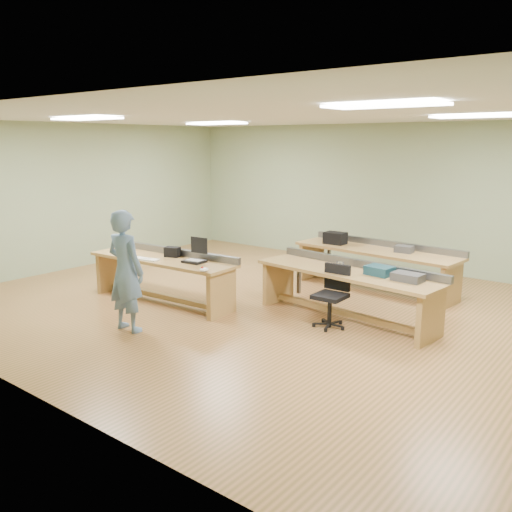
% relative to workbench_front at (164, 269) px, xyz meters
% --- Properties ---
extents(floor, '(10.00, 10.00, 0.00)m').
position_rel_workbench_front_xyz_m(floor, '(1.62, 0.81, -0.55)').
color(floor, '#A36A3D').
rests_on(floor, ground).
extents(ceiling, '(10.00, 10.00, 0.00)m').
position_rel_workbench_front_xyz_m(ceiling, '(1.62, 0.81, 2.45)').
color(ceiling, silver).
rests_on(ceiling, wall_back).
extents(wall_back, '(10.00, 0.04, 3.00)m').
position_rel_workbench_front_xyz_m(wall_back, '(1.62, 4.81, 0.95)').
color(wall_back, gray).
rests_on(wall_back, floor).
extents(wall_front, '(10.00, 0.04, 3.00)m').
position_rel_workbench_front_xyz_m(wall_front, '(1.62, -3.19, 0.95)').
color(wall_front, gray).
rests_on(wall_front, floor).
extents(wall_left, '(0.04, 8.00, 3.00)m').
position_rel_workbench_front_xyz_m(wall_left, '(-3.38, 0.81, 0.95)').
color(wall_left, gray).
rests_on(wall_left, floor).
extents(fluor_panels, '(6.20, 3.50, 0.03)m').
position_rel_workbench_front_xyz_m(fluor_panels, '(1.62, 0.81, 2.42)').
color(fluor_panels, white).
rests_on(fluor_panels, ceiling).
extents(workbench_front, '(2.74, 0.86, 0.86)m').
position_rel_workbench_front_xyz_m(workbench_front, '(0.00, 0.00, 0.00)').
color(workbench_front, '#AC7C48').
rests_on(workbench_front, floor).
extents(workbench_mid, '(2.98, 1.09, 0.86)m').
position_rel_workbench_front_xyz_m(workbench_mid, '(2.83, 1.08, 0.00)').
color(workbench_mid, '#AC7C48').
rests_on(workbench_mid, floor).
extents(workbench_back, '(3.07, 1.05, 0.86)m').
position_rel_workbench_front_xyz_m(workbench_back, '(2.43, 2.85, 0.01)').
color(workbench_back, '#AC7C48').
rests_on(workbench_back, floor).
extents(person, '(0.64, 0.43, 1.71)m').
position_rel_workbench_front_xyz_m(person, '(0.64, -1.27, 0.30)').
color(person, slate).
rests_on(person, floor).
extents(laptop_base, '(0.35, 0.29, 0.04)m').
position_rel_workbench_front_xyz_m(laptop_base, '(0.66, 0.05, 0.21)').
color(laptop_base, black).
rests_on(laptop_base, workbench_front).
extents(laptop_screen, '(0.33, 0.04, 0.26)m').
position_rel_workbench_front_xyz_m(laptop_screen, '(0.65, 0.18, 0.45)').
color(laptop_screen, black).
rests_on(laptop_screen, laptop_base).
extents(keyboard, '(0.47, 0.23, 0.03)m').
position_rel_workbench_front_xyz_m(keyboard, '(-0.08, -0.30, 0.21)').
color(keyboard, white).
rests_on(keyboard, workbench_front).
extents(trackball_mouse, '(0.15, 0.17, 0.06)m').
position_rel_workbench_front_xyz_m(trackball_mouse, '(1.21, -0.30, 0.23)').
color(trackball_mouse, white).
rests_on(trackball_mouse, workbench_front).
extents(camera_bag, '(0.28, 0.23, 0.16)m').
position_rel_workbench_front_xyz_m(camera_bag, '(0.07, 0.14, 0.28)').
color(camera_bag, black).
rests_on(camera_bag, workbench_front).
extents(task_chair, '(0.49, 0.49, 0.89)m').
position_rel_workbench_front_xyz_m(task_chair, '(2.82, 0.63, -0.23)').
color(task_chair, black).
rests_on(task_chair, floor).
extents(parts_bin_teal, '(0.40, 0.32, 0.13)m').
position_rel_workbench_front_xyz_m(parts_bin_teal, '(3.32, 1.10, 0.26)').
color(parts_bin_teal, '#143543').
rests_on(parts_bin_teal, workbench_mid).
extents(parts_bin_grey, '(0.42, 0.29, 0.11)m').
position_rel_workbench_front_xyz_m(parts_bin_grey, '(3.77, 1.02, 0.25)').
color(parts_bin_grey, '#353538').
rests_on(parts_bin_grey, workbench_mid).
extents(mug, '(0.14, 0.14, 0.09)m').
position_rel_workbench_front_xyz_m(mug, '(2.65, 1.14, 0.24)').
color(mug, '#353538').
rests_on(mug, workbench_mid).
extents(drinks_can, '(0.09, 0.09, 0.13)m').
position_rel_workbench_front_xyz_m(drinks_can, '(2.75, 0.97, 0.26)').
color(drinks_can, silver).
rests_on(drinks_can, workbench_mid).
extents(storage_box_back, '(0.39, 0.28, 0.22)m').
position_rel_workbench_front_xyz_m(storage_box_back, '(1.60, 2.82, 0.31)').
color(storage_box_back, black).
rests_on(storage_box_back, workbench_back).
extents(tray_back, '(0.31, 0.23, 0.12)m').
position_rel_workbench_front_xyz_m(tray_back, '(2.93, 2.85, 0.26)').
color(tray_back, '#353538').
rests_on(tray_back, workbench_back).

